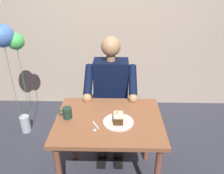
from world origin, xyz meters
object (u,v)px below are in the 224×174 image
Objects in this scene: dining_table at (109,129)px; cake_slice at (118,118)px; seated_person at (111,95)px; coffee_cup at (67,113)px; dessert_spoon at (95,128)px; balloon_display at (9,50)px; chair at (111,100)px.

cake_slice reaches higher than dining_table.
seated_person reaches higher than coffee_cup.
seated_person reaches higher than dessert_spoon.
seated_person reaches higher than cake_slice.
dessert_spoon is (-0.25, 0.14, -0.05)m from coffee_cup.
balloon_display reaches higher than coffee_cup.
chair is 0.72× the size of seated_person.
chair is 8.00× the size of cake_slice.
chair is at bearing -90.00° from seated_person.
seated_person is 1.20m from balloon_display.
dining_table is at bearing -129.38° from dessert_spoon.
coffee_cup reaches higher than dessert_spoon.
seated_person is 9.12× the size of dessert_spoon.
dining_table is at bearing 90.00° from seated_person.
chair is (0.00, -0.70, -0.12)m from dining_table.
dessert_spoon is (0.10, 0.13, 0.11)m from dining_table.
seated_person is 0.60m from cake_slice.
balloon_display reaches higher than chair.
dining_table is 7.91× the size of coffee_cup.
balloon_display is at bearing -41.41° from dessert_spoon.
dessert_spoon is (0.10, 0.66, 0.07)m from seated_person.
seated_person is at bearing -123.99° from coffee_cup.
chair is 6.54× the size of dessert_spoon.
dining_table is 1.41m from balloon_display.
dessert_spoon is at bearing 82.84° from chair.
cake_slice is (-0.08, 0.75, 0.27)m from chair.
balloon_display is at bearing -11.34° from seated_person.
dining_table is 7.85× the size of cake_slice.
cake_slice is 1.01× the size of coffee_cup.
coffee_cup is 0.08× the size of balloon_display.
balloon_display reaches higher than dining_table.
dining_table is 0.17m from cake_slice.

